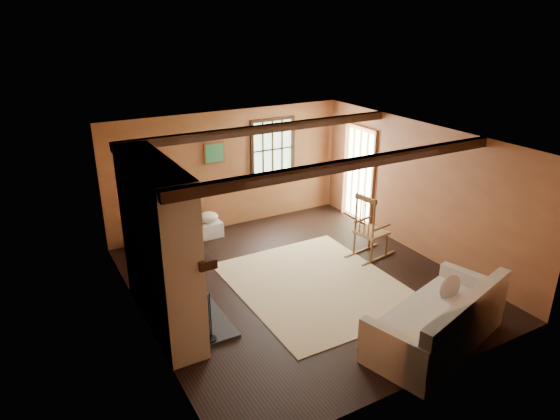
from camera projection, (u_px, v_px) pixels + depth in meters
ground at (299, 282)px, 8.23m from camera, size 5.50×5.50×0.00m
room_envelope at (304, 182)px, 7.94m from camera, size 5.02×5.52×2.44m
fireplace at (161, 252)px, 6.81m from camera, size 1.02×2.30×2.40m
rug at (316, 284)px, 8.16m from camera, size 2.50×3.00×0.01m
rocking_chair at (370, 231)px, 8.94m from camera, size 0.94×0.59×1.20m
sofa at (440, 324)px, 6.59m from camera, size 2.34×1.50×0.87m
firewood_pile at (141, 242)px, 9.42m from camera, size 0.61×0.11×0.22m
laundry_basket at (209, 229)px, 9.88m from camera, size 0.51×0.39×0.30m
basket_pillow at (208, 217)px, 9.79m from camera, size 0.42×0.34×0.21m
armchair at (168, 234)px, 9.00m from camera, size 1.18×1.17×0.85m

